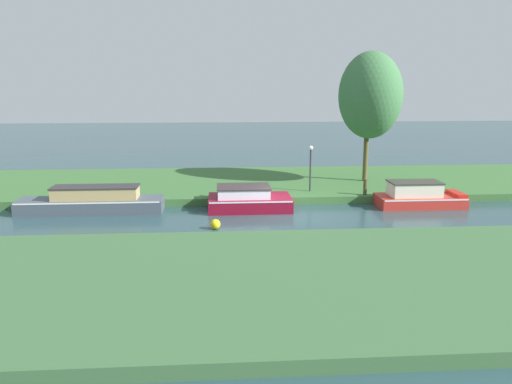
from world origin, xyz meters
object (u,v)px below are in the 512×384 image
(maroon_narrowboat, at_px, (248,200))
(willow_tree_left, at_px, (370,95))
(mooring_post_near, at_px, (365,187))
(mooring_post_far, at_px, (219,191))
(lamp_post, at_px, (311,162))
(channel_buoy, at_px, (215,224))
(slate_barge, at_px, (92,201))
(red_cruiser, at_px, (418,196))

(maroon_narrowboat, height_order, willow_tree_left, willow_tree_left)
(maroon_narrowboat, distance_m, mooring_post_near, 6.50)
(willow_tree_left, distance_m, mooring_post_far, 10.84)
(lamp_post, relative_size, mooring_post_far, 3.85)
(willow_tree_left, xyz_separation_m, mooring_post_near, (-1.14, -3.65, -4.77))
(channel_buoy, bearing_deg, willow_tree_left, 42.20)
(maroon_narrowboat, relative_size, channel_buoy, 9.21)
(mooring_post_near, relative_size, channel_buoy, 1.89)
(slate_barge, xyz_separation_m, mooring_post_near, (14.15, 1.18, 0.28))
(lamp_post, xyz_separation_m, mooring_post_far, (-5.06, -1.20, -1.30))
(slate_barge, bearing_deg, channel_buoy, -29.68)
(slate_barge, bearing_deg, willow_tree_left, 17.52)
(maroon_narrowboat, bearing_deg, willow_tree_left, 32.69)
(maroon_narrowboat, height_order, mooring_post_near, mooring_post_near)
(red_cruiser, bearing_deg, maroon_narrowboat, -180.00)
(mooring_post_far, distance_m, channel_buoy, 4.70)
(slate_barge, bearing_deg, red_cruiser, 0.00)
(lamp_post, height_order, mooring_post_near, lamp_post)
(slate_barge, distance_m, mooring_post_far, 6.42)
(mooring_post_near, bearing_deg, slate_barge, -175.25)
(slate_barge, distance_m, lamp_post, 11.71)
(lamp_post, bearing_deg, slate_barge, -168.21)
(channel_buoy, bearing_deg, lamp_post, 48.15)
(maroon_narrowboat, xyz_separation_m, mooring_post_near, (6.38, 1.18, 0.31))
(willow_tree_left, height_order, mooring_post_near, willow_tree_left)
(red_cruiser, bearing_deg, slate_barge, 180.00)
(willow_tree_left, relative_size, mooring_post_far, 11.73)
(maroon_narrowboat, distance_m, channel_buoy, 3.87)
(mooring_post_near, height_order, mooring_post_far, mooring_post_near)
(lamp_post, bearing_deg, channel_buoy, -131.85)
(mooring_post_near, xyz_separation_m, channel_buoy, (-8.03, -4.67, -0.60))
(mooring_post_near, bearing_deg, lamp_post, 156.72)
(maroon_narrowboat, distance_m, lamp_post, 4.57)
(maroon_narrowboat, distance_m, mooring_post_far, 1.89)
(lamp_post, bearing_deg, maroon_narrowboat, -146.61)
(lamp_post, bearing_deg, mooring_post_far, -166.69)
(red_cruiser, bearing_deg, channel_buoy, -161.69)
(lamp_post, distance_m, channel_buoy, 8.07)
(red_cruiser, xyz_separation_m, lamp_post, (-5.29, 2.37, 1.50))
(lamp_post, bearing_deg, mooring_post_near, -23.28)
(mooring_post_near, bearing_deg, willow_tree_left, 72.70)
(willow_tree_left, relative_size, channel_buoy, 17.10)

